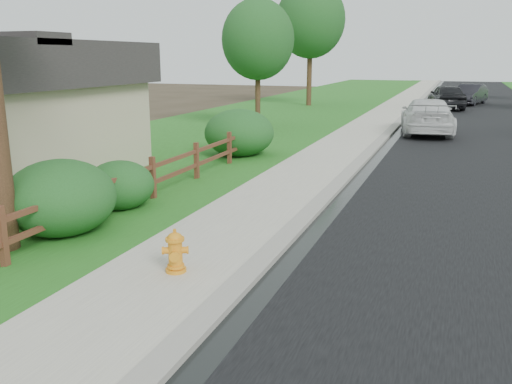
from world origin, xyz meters
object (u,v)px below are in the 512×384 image
at_px(ranch_fence, 125,187).
at_px(dark_car_mid, 447,96).
at_px(fire_hydrant, 175,252).
at_px(white_suv, 427,116).

height_order(ranch_fence, dark_car_mid, dark_car_mid).
xyz_separation_m(ranch_fence, dark_car_mid, (6.09, 29.07, 0.24)).
bearing_deg(fire_hydrant, ranch_fence, 134.57).
xyz_separation_m(fire_hydrant, white_suv, (2.72, 18.97, 0.39)).
height_order(fire_hydrant, dark_car_mid, dark_car_mid).
bearing_deg(fire_hydrant, dark_car_mid, 84.26).
relative_size(ranch_fence, fire_hydrant, 23.36).
distance_m(ranch_fence, white_suv, 17.00).
distance_m(fire_hydrant, white_suv, 19.16).
distance_m(white_suv, dark_car_mid, 13.03).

